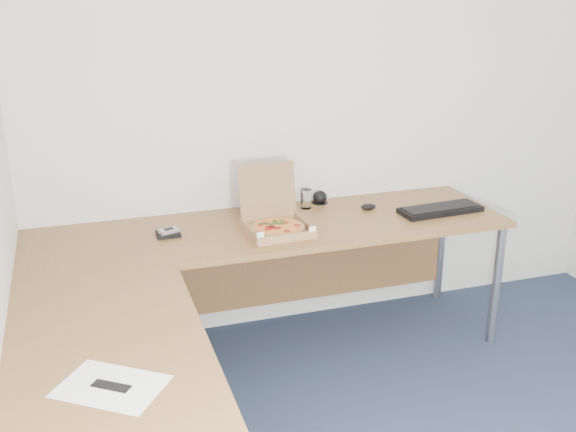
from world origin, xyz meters
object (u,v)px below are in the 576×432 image
object	(u,v)px
drinking_glass	(306,199)
keyboard	(440,210)
desk	(230,271)
wallet	(168,234)
pizza_box	(276,224)

from	to	relation	value
drinking_glass	keyboard	size ratio (longest dim) A/B	0.23
keyboard	desk	bearing A→B (deg)	-168.43
desk	drinking_glass	xyz separation A→B (m)	(0.59, 0.64, 0.08)
drinking_glass	wallet	distance (m)	0.82
desk	pizza_box	bearing A→B (deg)	46.93
desk	keyboard	world-z (taller)	keyboard
pizza_box	drinking_glass	bearing A→B (deg)	45.65
pizza_box	drinking_glass	distance (m)	0.39
desk	wallet	distance (m)	0.50
pizza_box	keyboard	world-z (taller)	pizza_box
wallet	desk	bearing A→B (deg)	-65.13
pizza_box	wallet	xyz separation A→B (m)	(-0.54, 0.10, -0.03)
drinking_glass	desk	bearing A→B (deg)	-132.56
wallet	pizza_box	bearing A→B (deg)	-10.74
drinking_glass	keyboard	distance (m)	0.74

